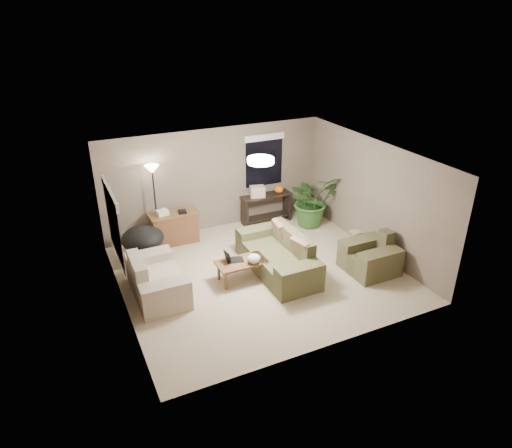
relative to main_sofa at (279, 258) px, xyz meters
name	(u,v)px	position (x,y,z in m)	size (l,w,h in m)	color
room_shell	(260,219)	(-0.41, 0.05, 0.96)	(5.50, 5.50, 5.50)	#BEA88D
main_sofa	(279,258)	(0.00, 0.00, 0.00)	(0.95, 2.20, 0.85)	#4F5130
throw_pillows	(290,240)	(0.26, 0.00, 0.36)	(0.31, 1.38, 0.47)	#8C7251
loveseat	(156,281)	(-2.54, 0.21, 0.00)	(0.90, 1.60, 0.85)	beige
armchair	(370,258)	(1.72, -0.82, 0.00)	(0.95, 1.00, 0.85)	#49462C
coffee_table	(242,264)	(-0.85, 0.00, 0.06)	(1.00, 0.55, 0.42)	brown
laptop	(232,258)	(-1.02, 0.10, 0.19)	(0.39, 0.30, 0.24)	black
plastic_bag	(254,259)	(-0.65, -0.15, 0.22)	(0.27, 0.24, 0.19)	white
desk	(175,228)	(-1.61, 2.14, 0.08)	(1.10, 0.50, 0.75)	brown
desk_papers	(167,212)	(-1.76, 2.13, 0.51)	(0.70, 0.29, 0.12)	silver
console_table	(266,206)	(0.82, 2.24, 0.14)	(1.30, 0.40, 0.75)	black
pumpkin	(279,189)	(1.17, 2.24, 0.55)	(0.24, 0.24, 0.19)	orange
cardboard_box	(257,192)	(0.57, 2.24, 0.59)	(0.35, 0.26, 0.26)	beige
papasan_chair	(143,242)	(-2.46, 1.57, 0.17)	(1.03, 1.03, 0.80)	black
floor_lamp	(153,179)	(-1.97, 2.26, 1.30)	(0.32, 0.32, 1.91)	black
ceiling_fixture	(261,161)	(-0.41, 0.05, 2.15)	(0.50, 0.50, 0.10)	white
houseplant	(311,206)	(1.78, 1.64, 0.22)	(1.19, 1.32, 1.03)	#2D5923
cat_scratching_post	(355,243)	(1.92, -0.01, -0.08)	(0.32, 0.32, 0.50)	tan
window_left	(112,212)	(-3.14, 0.35, 1.49)	(0.05, 1.56, 1.33)	black
window_back	(264,152)	(0.89, 2.52, 1.49)	(1.06, 0.05, 1.33)	black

